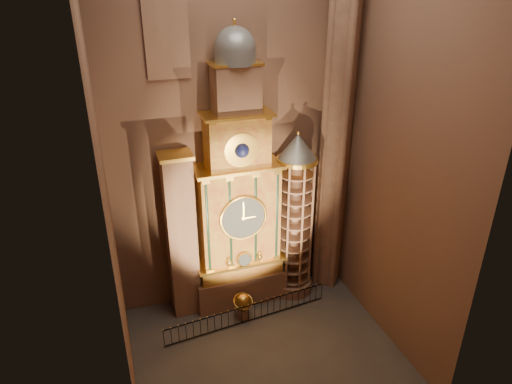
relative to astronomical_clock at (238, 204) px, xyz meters
name	(u,v)px	position (x,y,z in m)	size (l,w,h in m)	color
floor	(266,352)	(0.00, -4.96, -6.68)	(14.00, 14.00, 0.00)	#383330
wall_back	(231,127)	(0.00, 1.04, 4.32)	(22.00, 22.00, 0.00)	brown
wall_left	(105,187)	(-7.00, -4.96, 4.32)	(22.00, 22.00, 0.00)	brown
wall_right	(403,148)	(7.00, -4.96, 4.32)	(22.00, 22.00, 0.00)	brown
astronomical_clock	(238,204)	(0.00, 0.00, 0.00)	(5.60, 2.41, 16.70)	#8C634C
portrait_tower	(182,237)	(-3.40, 0.02, -1.53)	(1.80, 1.60, 10.20)	#8C634C
stair_turret	(295,218)	(3.50, -0.26, -1.41)	(2.50, 2.50, 10.80)	#8C634C
gothic_pier	(338,122)	(6.10, 0.04, 4.32)	(2.04, 2.04, 22.00)	#8C634C
stained_glass_window	(166,25)	(-3.20, 0.95, 9.82)	(2.20, 0.14, 5.20)	navy
celestial_globe	(243,304)	(-0.37, -1.93, -5.65)	(1.37, 1.32, 1.72)	#8C634C
iron_railing	(248,313)	(-0.20, -2.37, -6.04)	(10.06, 1.03, 1.18)	black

